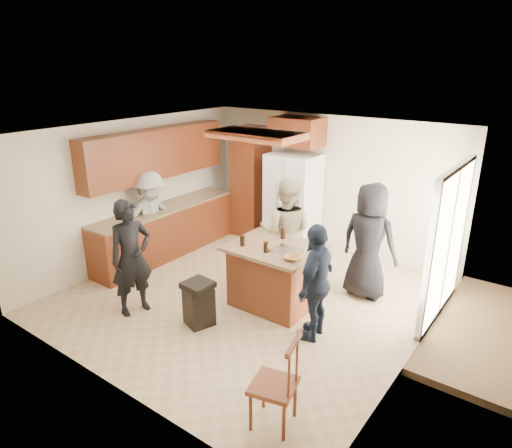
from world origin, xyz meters
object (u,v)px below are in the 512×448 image
Objects in this scene: person_side_right at (316,282)px; trash_bin at (199,303)px; refrigerator at (293,201)px; spindle_chair at (276,386)px; kitchen_island at (274,275)px; person_behind_left at (286,232)px; person_front_left at (131,258)px; person_counter at (152,218)px; person_behind_right at (369,241)px.

person_side_right is 1.63m from trash_bin.
refrigerator is 4.67m from spindle_chair.
person_behind_left is at bearing 110.15° from kitchen_island.
person_front_left is 1.68m from person_counter.
refrigerator is at bearing 98.38° from trash_bin.
person_behind_right is 1.39× the size of kitchen_island.
person_front_left is at bearing -163.67° from trash_bin.
person_behind_right is at bearing -63.04° from person_counter.
person_behind_left is at bearing -62.91° from person_counter.
refrigerator is (0.51, 3.40, 0.07)m from person_front_left.
person_side_right is 0.87× the size of refrigerator.
kitchen_island is at bearing 86.72° from person_behind_left.
person_behind_right is 3.68m from person_counter.
person_behind_left is at bearing 19.76° from person_behind_right.
spindle_chair is at bearing 9.55° from person_side_right.
person_behind_left is 1.74× the size of spindle_chair.
person_front_left is 0.96× the size of person_behind_left.
refrigerator is (1.57, 2.10, 0.07)m from person_counter.
spindle_chair is (2.84, -0.62, -0.38)m from person_front_left.
person_behind_left is 2.41m from person_counter.
person_counter is 2.63× the size of trash_bin.
kitchen_island is 2.36m from spindle_chair.
refrigerator is 1.41× the size of kitchen_island.
spindle_chair is at bearing 99.84° from person_behind_right.
person_behind_left reaches higher than trash_bin.
person_behind_left is (1.25, 2.02, 0.03)m from person_front_left.
person_side_right is 2.48× the size of trash_bin.
person_behind_left is 0.84m from kitchen_island.
person_behind_left is at bearing -139.54° from person_side_right.
trash_bin is at bearing -116.90° from kitchen_island.
person_behind_left reaches higher than spindle_chair.
person_behind_right is (1.22, 0.37, 0.02)m from person_behind_left.
person_counter reaches higher than kitchen_island.
refrigerator reaches higher than person_behind_right.
person_side_right is at bearing -53.78° from person_front_left.
person_front_left is 1.30× the size of kitchen_island.
spindle_chair is (1.59, -2.64, -0.41)m from person_behind_left.
person_side_right is at bearing 25.46° from trash_bin.
person_behind_left is 1.11× the size of person_side_right.
person_behind_left is at bearing 81.10° from trash_bin.
spindle_chair is at bearing -55.57° from kitchen_island.
person_counter is 0.92× the size of refrigerator.
person_behind_right is at bearing 47.89° from kitchen_island.
person_side_right is 1.22× the size of kitchen_island.
kitchen_island is at bearing 63.10° from trash_bin.
person_behind_left is 1.28m from person_behind_right.
person_front_left is at bearing -98.61° from refrigerator.
kitchen_island is 1.29× the size of spindle_chair.
person_front_left is 1.14m from trash_bin.
person_side_right is 1.00m from kitchen_island.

